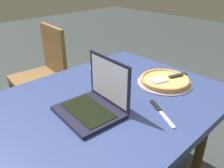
{
  "coord_description": "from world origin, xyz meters",
  "views": [
    {
      "loc": [
        0.69,
        0.75,
        1.34
      ],
      "look_at": [
        -0.05,
        -0.02,
        0.8
      ],
      "focal_mm": 36.45,
      "sensor_mm": 36.0,
      "label": 1
    }
  ],
  "objects_px": {
    "laptop": "(95,101)",
    "table_knife": "(160,110)",
    "dining_table": "(107,111)",
    "chair_near": "(45,70)",
    "pizza_plate": "(107,66)",
    "pizza_tray": "(165,80)"
  },
  "relations": [
    {
      "from": "table_knife",
      "to": "pizza_tray",
      "type": "bearing_deg",
      "value": -149.89
    },
    {
      "from": "chair_near",
      "to": "laptop",
      "type": "bearing_deg",
      "value": 74.41
    },
    {
      "from": "pizza_plate",
      "to": "pizza_tray",
      "type": "bearing_deg",
      "value": 102.96
    },
    {
      "from": "dining_table",
      "to": "pizza_plate",
      "type": "relative_size",
      "value": 5.53
    },
    {
      "from": "pizza_plate",
      "to": "dining_table",
      "type": "bearing_deg",
      "value": 47.36
    },
    {
      "from": "laptop",
      "to": "pizza_tray",
      "type": "relative_size",
      "value": 0.97
    },
    {
      "from": "chair_near",
      "to": "pizza_tray",
      "type": "bearing_deg",
      "value": 99.03
    },
    {
      "from": "chair_near",
      "to": "pizza_plate",
      "type": "bearing_deg",
      "value": 96.87
    },
    {
      "from": "laptop",
      "to": "table_knife",
      "type": "xyz_separation_m",
      "value": [
        -0.22,
        0.22,
        -0.05
      ]
    },
    {
      "from": "pizza_tray",
      "to": "table_knife",
      "type": "relative_size",
      "value": 1.52
    },
    {
      "from": "chair_near",
      "to": "dining_table",
      "type": "bearing_deg",
      "value": 79.71
    },
    {
      "from": "pizza_plate",
      "to": "pizza_tray",
      "type": "xyz_separation_m",
      "value": [
        -0.09,
        0.4,
        0.0
      ]
    },
    {
      "from": "dining_table",
      "to": "pizza_tray",
      "type": "height_order",
      "value": "pizza_tray"
    },
    {
      "from": "laptop",
      "to": "pizza_plate",
      "type": "distance_m",
      "value": 0.52
    },
    {
      "from": "dining_table",
      "to": "pizza_plate",
      "type": "xyz_separation_m",
      "value": [
        -0.28,
        -0.3,
        0.08
      ]
    },
    {
      "from": "dining_table",
      "to": "pizza_plate",
      "type": "height_order",
      "value": "pizza_plate"
    },
    {
      "from": "dining_table",
      "to": "table_knife",
      "type": "height_order",
      "value": "table_knife"
    },
    {
      "from": "laptop",
      "to": "table_knife",
      "type": "relative_size",
      "value": 1.48
    },
    {
      "from": "laptop",
      "to": "pizza_tray",
      "type": "height_order",
      "value": "laptop"
    },
    {
      "from": "dining_table",
      "to": "chair_near",
      "type": "relative_size",
      "value": 1.38
    },
    {
      "from": "laptop",
      "to": "pizza_plate",
      "type": "bearing_deg",
      "value": -138.86
    },
    {
      "from": "dining_table",
      "to": "chair_near",
      "type": "bearing_deg",
      "value": -100.29
    }
  ]
}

